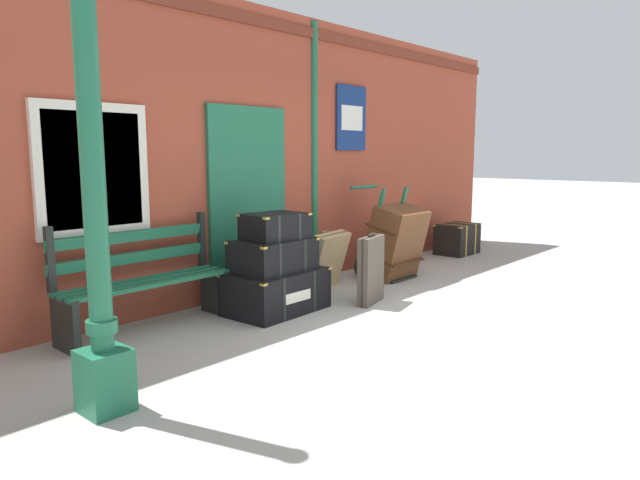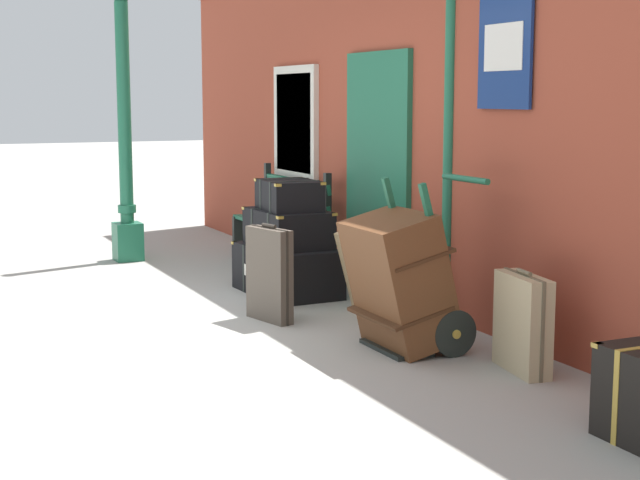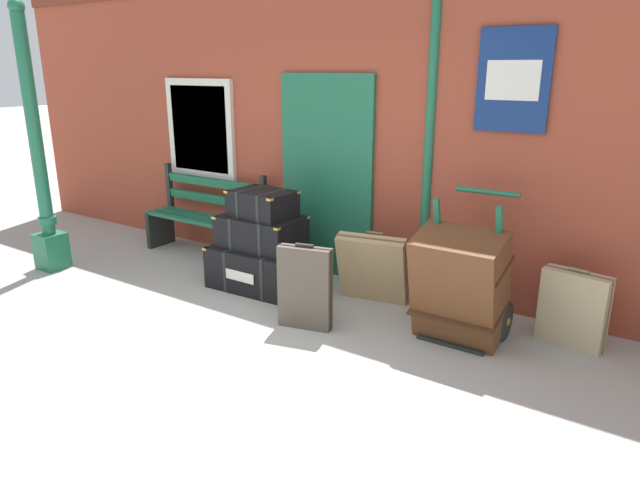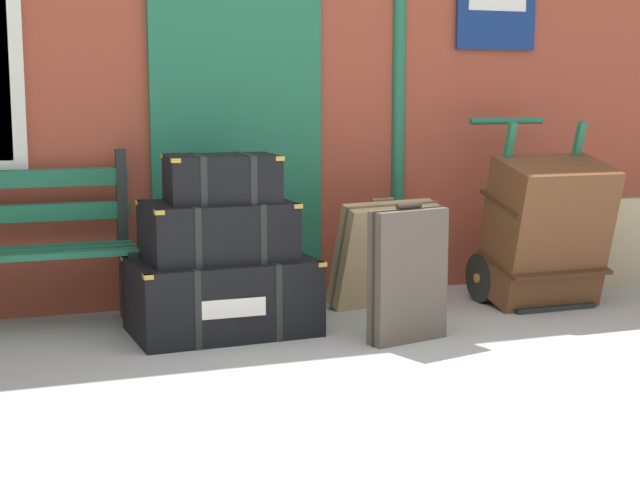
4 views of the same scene
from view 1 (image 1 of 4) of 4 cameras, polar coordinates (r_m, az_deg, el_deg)
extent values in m
plane|color=#A3A099|center=(5.38, 12.81, -8.91)|extent=(60.00, 60.00, 0.00)
cube|color=#9E422D|center=(6.76, -6.64, 8.54)|extent=(10.40, 0.30, 3.20)
cube|color=maroon|center=(6.79, -5.87, 20.62)|extent=(10.40, 0.03, 0.12)
cube|color=#1E6647|center=(6.50, -7.05, 3.68)|extent=(1.10, 0.05, 2.10)
cube|color=#123D2A|center=(6.49, -6.98, 3.67)|extent=(0.06, 0.02, 2.10)
cube|color=silver|center=(5.46, -21.40, 6.44)|extent=(1.04, 0.06, 1.16)
cube|color=silver|center=(5.44, -21.31, 6.44)|extent=(0.88, 0.02, 1.00)
cylinder|color=#1E6647|center=(7.28, -0.59, 8.60)|extent=(0.09, 0.09, 3.14)
cube|color=navy|center=(7.83, 3.09, 11.88)|extent=(0.60, 0.02, 0.84)
cube|color=white|center=(7.82, 3.17, 11.88)|extent=(0.44, 0.01, 0.32)
cube|color=#1E6647|center=(3.93, -20.38, -12.82)|extent=(0.28, 0.28, 0.40)
cylinder|color=#1E6647|center=(3.67, -21.48, 7.04)|extent=(0.14, 0.14, 2.28)
cylinder|color=#1E6647|center=(3.82, -20.66, -7.92)|extent=(0.19, 0.19, 0.08)
cube|color=#1E6647|center=(5.32, -15.81, -4.22)|extent=(1.60, 0.09, 0.04)
cube|color=#1E6647|center=(5.43, -16.61, -3.99)|extent=(1.60, 0.09, 0.04)
cube|color=#1E6647|center=(5.55, -17.39, -3.76)|extent=(1.60, 0.09, 0.04)
cube|color=#1E6647|center=(5.56, -17.80, -1.65)|extent=(1.60, 0.05, 0.10)
cube|color=#1E6647|center=(5.53, -17.89, 0.39)|extent=(1.60, 0.05, 0.10)
cube|color=black|center=(5.14, -23.75, -7.66)|extent=(0.06, 0.40, 0.45)
cube|color=black|center=(5.21, -25.01, -1.83)|extent=(0.06, 0.06, 0.56)
cube|color=black|center=(5.91, -10.26, -5.00)|extent=(0.06, 0.40, 0.45)
cube|color=black|center=(5.97, -11.58, 0.04)|extent=(0.06, 0.06, 0.56)
cube|color=black|center=(5.91, -4.35, -5.03)|extent=(1.03, 0.68, 0.42)
cube|color=black|center=(5.75, -5.89, -5.43)|extent=(0.06, 0.65, 0.43)
cube|color=black|center=(6.07, -2.89, -4.65)|extent=(0.06, 0.65, 0.43)
cube|color=#B79338|center=(5.33, -5.56, -4.38)|extent=(0.05, 0.05, 0.02)
cube|color=#B79338|center=(6.03, 0.84, -2.80)|extent=(0.05, 0.05, 0.02)
cube|color=#B79338|center=(5.75, -9.84, -3.49)|extent=(0.05, 0.05, 0.02)
cube|color=#B79338|center=(6.41, -3.39, -2.13)|extent=(0.05, 0.05, 0.02)
cube|color=silver|center=(5.67, -2.20, -5.60)|extent=(0.36, 0.01, 0.10)
cube|color=black|center=(5.84, -4.62, -1.50)|extent=(0.82, 0.56, 0.32)
cube|color=black|center=(5.71, -5.88, -1.74)|extent=(0.05, 0.55, 0.33)
cube|color=black|center=(5.96, -3.41, -1.26)|extent=(0.05, 0.55, 0.33)
cube|color=#B79338|center=(5.37, -5.55, -0.78)|extent=(0.05, 0.05, 0.02)
cube|color=#B79338|center=(5.93, -0.34, 0.13)|extent=(0.05, 0.05, 0.02)
cube|color=#B79338|center=(5.73, -9.08, -0.26)|extent=(0.05, 0.05, 0.02)
cube|color=#B79338|center=(6.26, -3.85, 0.56)|extent=(0.05, 0.05, 0.02)
cube|color=black|center=(5.81, -4.46, 1.35)|extent=(0.63, 0.47, 0.26)
cube|color=black|center=(5.72, -5.48, 1.23)|extent=(0.06, 0.45, 0.27)
cube|color=black|center=(5.90, -3.47, 1.47)|extent=(0.06, 0.45, 0.27)
cube|color=#B79338|center=(5.47, -5.33, 2.13)|extent=(0.05, 0.05, 0.02)
cube|color=#B79338|center=(5.84, -1.11, 2.58)|extent=(0.05, 0.05, 0.02)
cube|color=#B79338|center=(5.78, -7.88, 2.43)|extent=(0.05, 0.05, 0.02)
cube|color=#B79338|center=(6.13, -3.72, 2.85)|extent=(0.05, 0.05, 0.02)
cube|color=black|center=(7.48, 7.50, -3.71)|extent=(0.56, 0.28, 0.03)
cube|color=#1E6647|center=(7.29, 5.18, 0.54)|extent=(0.04, 0.37, 1.16)
cube|color=#1E6647|center=(7.70, 7.38, 0.92)|extent=(0.04, 0.37, 1.16)
cylinder|color=#1E6647|center=(7.63, 4.34, 5.22)|extent=(0.54, 0.04, 0.04)
cylinder|color=black|center=(7.34, 4.44, -2.74)|extent=(0.04, 0.32, 0.32)
cylinder|color=#B79338|center=(7.34, 4.44, -2.74)|extent=(0.07, 0.06, 0.06)
cylinder|color=black|center=(7.85, 7.24, -2.04)|extent=(0.04, 0.32, 0.32)
cylinder|color=#B79338|center=(7.85, 7.24, -2.04)|extent=(0.07, 0.06, 0.06)
cube|color=brown|center=(7.41, 7.44, -0.18)|extent=(0.68, 0.64, 0.96)
cube|color=#432715|center=(7.44, 7.41, -1.64)|extent=(0.70, 0.45, 0.13)
cube|color=#432715|center=(7.38, 7.47, 1.30)|extent=(0.70, 0.45, 0.13)
cube|color=#51473D|center=(6.20, 5.03, -2.96)|extent=(0.48, 0.23, 0.72)
cylinder|color=#302A24|center=(6.14, 5.07, 0.52)|extent=(0.16, 0.07, 0.03)
cube|color=#2C2721|center=(6.20, 5.03, -2.96)|extent=(0.46, 0.13, 0.73)
cube|color=tan|center=(8.32, 7.93, -0.42)|extent=(0.53, 0.24, 0.62)
cylinder|color=#71644C|center=(8.28, 7.97, 1.82)|extent=(0.16, 0.05, 0.03)
cube|color=brown|center=(8.32, 7.93, -0.42)|extent=(0.52, 0.11, 0.63)
cube|color=tan|center=(6.86, 0.66, -1.99)|extent=(0.70, 0.44, 0.68)
cylinder|color=brown|center=(6.83, 0.47, 0.82)|extent=(0.16, 0.06, 0.03)
cube|color=brown|center=(6.86, 0.66, -1.99)|extent=(0.69, 0.33, 0.65)
cube|color=black|center=(9.47, 13.32, 0.11)|extent=(0.68, 0.48, 0.48)
cube|color=#B79338|center=(9.34, 12.88, 0.01)|extent=(0.04, 0.49, 0.49)
cube|color=#B79338|center=(9.61, 13.75, 0.21)|extent=(0.04, 0.49, 0.49)
cube|color=#B79338|center=(9.06, 13.64, 1.18)|extent=(0.05, 0.05, 0.02)
cube|color=#B79338|center=(9.63, 15.42, 1.53)|extent=(0.05, 0.05, 0.02)
cube|color=#B79338|center=(9.27, 11.24, 1.42)|extent=(0.05, 0.05, 0.02)
cube|color=#B79338|center=(9.83, 13.12, 1.76)|extent=(0.05, 0.05, 0.02)
camera|label=2|loc=(11.74, 37.32, 7.41)|focal=54.28mm
camera|label=3|loc=(7.51, 42.55, 10.58)|focal=31.78mm
camera|label=4|loc=(2.92, 61.15, -1.08)|focal=53.65mm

